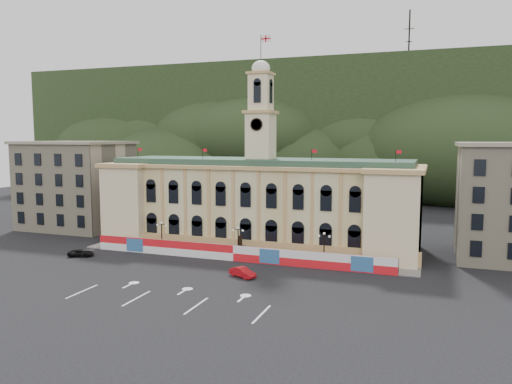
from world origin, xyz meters
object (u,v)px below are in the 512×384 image
(statue, at_px, (240,250))
(red_sedan, at_px, (243,272))
(black_suv, at_px, (81,253))
(lamp_center, at_px, (238,239))

(statue, xyz_separation_m, red_sedan, (4.68, -11.04, -0.50))
(black_suv, bearing_deg, red_sedan, -115.50)
(lamp_center, relative_size, black_suv, 1.15)
(lamp_center, xyz_separation_m, black_suv, (-24.58, -7.69, -2.51))
(statue, height_order, black_suv, statue)
(lamp_center, distance_m, red_sedan, 11.34)
(statue, bearing_deg, black_suv, -160.53)
(statue, relative_size, lamp_center, 0.72)
(red_sedan, bearing_deg, lamp_center, 49.78)
(lamp_center, height_order, black_suv, lamp_center)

